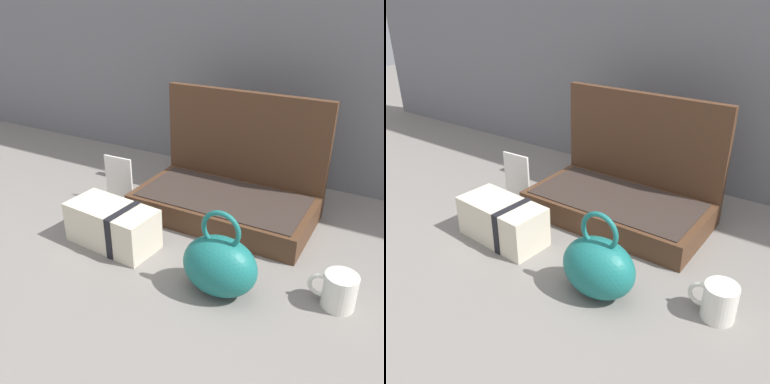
% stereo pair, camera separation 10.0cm
% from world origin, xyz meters
% --- Properties ---
extents(ground_plane, '(6.00, 6.00, 0.00)m').
position_xyz_m(ground_plane, '(0.00, 0.00, 0.00)').
color(ground_plane, slate).
extents(open_suitcase, '(0.52, 0.29, 0.35)m').
position_xyz_m(open_suitcase, '(-0.03, 0.24, 0.08)').
color(open_suitcase, '#4C301E').
rests_on(open_suitcase, ground_plane).
extents(teal_pouch_handbag, '(0.17, 0.12, 0.21)m').
position_xyz_m(teal_pouch_handbag, '(0.11, -0.11, 0.07)').
color(teal_pouch_handbag, '#196B66').
rests_on(teal_pouch_handbag, ground_plane).
extents(cream_toiletry_bag, '(0.25, 0.14, 0.12)m').
position_xyz_m(cream_toiletry_bag, '(-0.22, -0.07, 0.06)').
color(cream_toiletry_bag, beige).
rests_on(cream_toiletry_bag, ground_plane).
extents(coffee_mug, '(0.10, 0.07, 0.08)m').
position_xyz_m(coffee_mug, '(0.35, -0.03, 0.04)').
color(coffee_mug, silver).
rests_on(coffee_mug, ground_plane).
extents(info_card_left, '(0.10, 0.01, 0.16)m').
position_xyz_m(info_card_left, '(-0.35, 0.13, 0.08)').
color(info_card_left, white).
rests_on(info_card_left, ground_plane).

